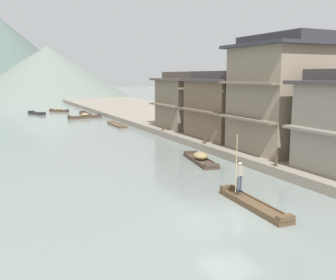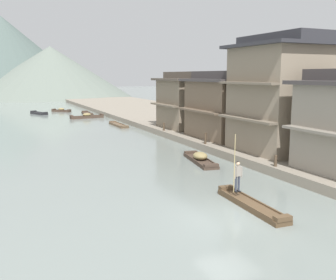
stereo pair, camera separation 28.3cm
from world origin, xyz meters
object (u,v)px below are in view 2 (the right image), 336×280
boat_midriver_upstream (119,125)px  boat_moored_third (87,116)px  house_waterfront_second (280,95)px  mooring_post_dock_near (275,161)px  boat_midriver_drifting (39,113)px  boat_moored_nearest (87,114)px  boatman_person (237,173)px  boat_moored_second (200,159)px  house_waterfront_tall (224,105)px  mooring_post_dock_far (164,127)px  mooring_post_dock_mid (205,138)px  house_waterfront_narrow (189,101)px  boat_foreground_poled (251,205)px

boat_midriver_upstream → boat_moored_third: bearing=99.2°
house_waterfront_second → mooring_post_dock_near: bearing=-131.7°
boat_midriver_drifting → house_waterfront_second: house_waterfront_second is taller
boat_moored_nearest → boat_moored_third: (-1.29, -5.51, 0.13)m
boatman_person → house_waterfront_second: (8.63, 7.06, 3.47)m
boat_moored_nearest → boat_moored_second: boat_moored_second is taller
boat_moored_second → mooring_post_dock_near: size_ratio=6.97×
boatman_person → house_waterfront_tall: size_ratio=0.40×
boat_moored_nearest → boat_midriver_drifting: 8.09m
boat_moored_nearest → mooring_post_dock_far: (2.30, -26.05, 0.89)m
boatman_person → mooring_post_dock_mid: 12.93m
house_waterfront_narrow → mooring_post_dock_mid: 10.78m
boat_foreground_poled → house_waterfront_tall: bearing=61.8°
boat_moored_nearest → boat_midriver_drifting: size_ratio=1.25×
boat_moored_third → mooring_post_dock_near: (3.59, -38.19, 0.71)m
mooring_post_dock_far → house_waterfront_narrow: bearing=17.3°
boat_moored_nearest → boat_moored_third: bearing=-103.2°
boat_moored_nearest → boat_moored_second: size_ratio=1.00×
boat_moored_nearest → mooring_post_dock_near: 43.77m
boat_midriver_drifting → boatman_person: bearing=-84.9°
house_waterfront_second → house_waterfront_narrow: house_waterfront_second is taller
boatman_person → mooring_post_dock_near: (5.00, 3.00, -0.47)m
house_waterfront_tall → mooring_post_dock_near: house_waterfront_tall is taller
mooring_post_dock_far → mooring_post_dock_near: bearing=-90.0°
boat_moored_second → mooring_post_dock_mid: mooring_post_dock_mid is taller
boat_moored_second → house_waterfront_tall: (5.73, 5.83, 3.35)m
boat_foreground_poled → mooring_post_dock_near: 6.68m
house_waterfront_tall → boat_midriver_drifting: bearing=109.4°
boat_foreground_poled → boat_moored_nearest: size_ratio=1.02×
house_waterfront_tall → house_waterfront_narrow: 7.59m
house_waterfront_tall → mooring_post_dock_mid: bearing=-145.0°
house_waterfront_tall → house_waterfront_narrow: (0.35, 7.59, 0.00)m
house_waterfront_tall → mooring_post_dock_near: size_ratio=10.52×
boat_moored_second → boat_moored_third: bearing=91.9°
boat_moored_third → boat_midriver_drifting: boat_moored_third is taller
house_waterfront_tall → mooring_post_dock_far: (-3.24, 6.47, -2.59)m
boat_moored_nearest → house_waterfront_tall: size_ratio=0.66×
boat_moored_third → mooring_post_dock_near: size_ratio=7.01×
boat_foreground_poled → boat_midriver_upstream: boat_foreground_poled is taller
boat_foreground_poled → house_waterfront_tall: (8.29, 15.46, 3.47)m
house_waterfront_second → house_waterfront_tall: 7.24m
boatman_person → boat_moored_second: (2.51, 8.34, -1.18)m
boat_foreground_poled → house_waterfront_second: house_waterfront_second is taller
boatman_person → boat_midriver_upstream: size_ratio=0.57×
boat_moored_nearest → mooring_post_dock_mid: size_ratio=5.30×
house_waterfront_second → house_waterfront_narrow: bearing=90.1°
boat_moored_nearest → boat_midriver_drifting: boat_midriver_drifting is taller
boat_midriver_upstream → house_waterfront_narrow: size_ratio=0.78×
house_waterfront_second → mooring_post_dock_near: 6.72m
boat_moored_nearest → house_waterfront_tall: bearing=-80.3°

